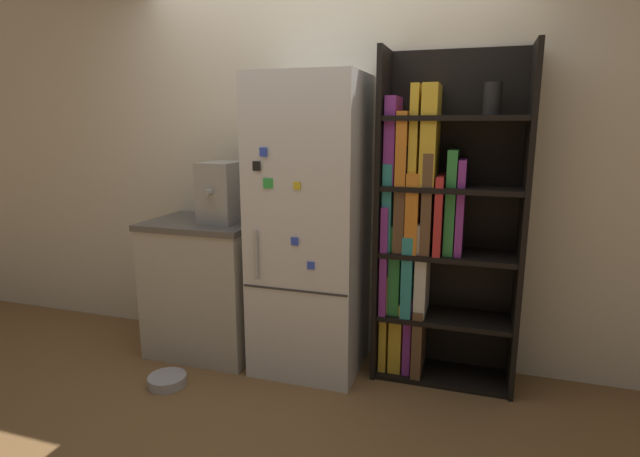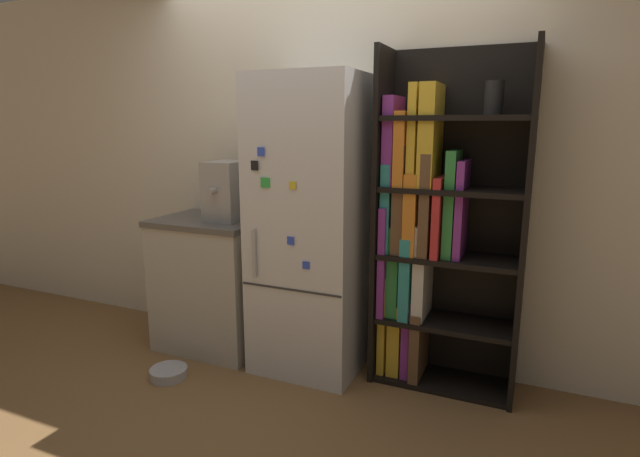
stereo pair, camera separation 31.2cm
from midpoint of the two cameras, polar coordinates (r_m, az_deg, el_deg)
ground_plane at (r=3.34m, az=-4.84°, el=-16.44°), size 16.00×16.00×0.00m
wall_back at (r=3.39m, az=-2.11°, el=7.12°), size 8.00×0.05×2.60m
refrigerator at (r=3.16m, az=-4.01°, el=0.09°), size 0.67×0.60×1.88m
bookshelf at (r=3.09m, az=9.62°, el=0.02°), size 0.85×0.37×2.01m
kitchen_counter at (r=3.63m, az=-15.20°, el=-6.41°), size 0.75×0.59×0.94m
espresso_machine at (r=3.40m, az=-13.77°, el=4.03°), size 0.23×0.35×0.40m
pet_bowl at (r=3.38m, az=-19.73°, el=-16.04°), size 0.23×0.23×0.06m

